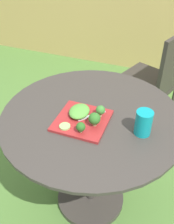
{
  "coord_description": "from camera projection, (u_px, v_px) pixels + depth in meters",
  "views": [
    {
      "loc": [
        0.35,
        -0.99,
        1.58
      ],
      "look_at": [
        -0.01,
        -0.03,
        0.77
      ],
      "focal_mm": 42.44,
      "sensor_mm": 36.0,
      "label": 1
    }
  ],
  "objects": [
    {
      "name": "bamboo_fence",
      "position": [
        156.0,
        1.0,
        2.75
      ],
      "size": [
        8.0,
        0.08,
        1.59
      ],
      "primitive_type": "cube",
      "color": "tan",
      "rests_on": "ground_plane"
    },
    {
      "name": "broccoli_floret_2",
      "position": [
        100.0,
        110.0,
        1.3
      ],
      "size": [
        0.05,
        0.05,
        0.06
      ],
      "color": "#99B770",
      "rests_on": "salad_plate"
    },
    {
      "name": "lettuce_mound",
      "position": [
        79.0,
        111.0,
        1.32
      ],
      "size": [
        0.1,
        0.12,
        0.04
      ],
      "primitive_type": "ellipsoid",
      "color": "#519338",
      "rests_on": "salad_plate"
    },
    {
      "name": "cucumber_slice_0",
      "position": [
        65.0,
        126.0,
        1.25
      ],
      "size": [
        0.05,
        0.05,
        0.01
      ],
      "primitive_type": "cylinder",
      "color": "#8EB766",
      "rests_on": "salad_plate"
    },
    {
      "name": "drinking_glass",
      "position": [
        143.0,
        124.0,
        1.21
      ],
      "size": [
        0.08,
        0.08,
        0.12
      ],
      "color": "#0F8C93",
      "rests_on": "patio_table"
    },
    {
      "name": "patio_table",
      "position": [
        91.0,
        150.0,
        1.51
      ],
      "size": [
        0.94,
        0.94,
        0.73
      ],
      "color": "#38332D",
      "rests_on": "ground_plane"
    },
    {
      "name": "ground_plane",
      "position": [
        91.0,
        199.0,
        1.8
      ],
      "size": [
        12.0,
        12.0,
        0.0
      ],
      "primitive_type": "plane",
      "color": "#4C7533"
    },
    {
      "name": "broccoli_floret_1",
      "position": [
        94.0,
        119.0,
        1.25
      ],
      "size": [
        0.06,
        0.06,
        0.07
      ],
      "color": "#99B770",
      "rests_on": "salad_plate"
    },
    {
      "name": "fork",
      "position": [
        89.0,
        116.0,
        1.32
      ],
      "size": [
        0.12,
        0.12,
        0.0
      ],
      "color": "silver",
      "rests_on": "salad_plate"
    },
    {
      "name": "salad_plate",
      "position": [
        82.0,
        120.0,
        1.31
      ],
      "size": [
        0.25,
        0.25,
        0.01
      ],
      "primitive_type": "cube",
      "color": "maroon",
      "rests_on": "patio_table"
    },
    {
      "name": "patio_chair",
      "position": [
        159.0,
        75.0,
        2.08
      ],
      "size": [
        0.57,
        0.57,
        0.9
      ],
      "color": "#332D28",
      "rests_on": "ground_plane"
    },
    {
      "name": "broccoli_floret_0",
      "position": [
        81.0,
        127.0,
        1.21
      ],
      "size": [
        0.04,
        0.04,
        0.05
      ],
      "color": "#99B770",
      "rests_on": "salad_plate"
    }
  ]
}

